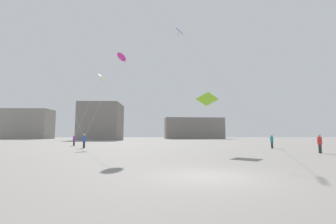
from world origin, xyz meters
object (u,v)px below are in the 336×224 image
at_px(person_in_blue, 84,140).
at_px(building_right_hall, 194,128).
at_px(person_in_teal, 272,141).
at_px(person_in_red, 320,143).
at_px(building_centre_hall, 102,122).
at_px(person_in_purple, 74,140).
at_px(kite_lime_delta, 208,100).
at_px(kite_magenta_diamond, 122,57).
at_px(kite_violet_delta, 181,33).
at_px(building_left_hall, 27,124).
at_px(kite_amber_diamond, 102,77).

height_order(person_in_blue, building_right_hall, building_right_hall).
bearing_deg(person_in_teal, person_in_red, 134.75).
height_order(person_in_teal, building_centre_hall, building_centre_hall).
relative_size(person_in_purple, building_centre_hall, 0.12).
xyz_separation_m(person_in_blue, building_centre_hall, (-8.41, 50.41, 5.27)).
relative_size(person_in_purple, building_right_hall, 0.07).
relative_size(kite_lime_delta, building_centre_hall, 0.75).
xyz_separation_m(kite_lime_delta, building_right_hall, (13.50, 75.71, -0.66)).
bearing_deg(building_centre_hall, kite_magenta_diamond, -76.26).
bearing_deg(kite_violet_delta, building_right_hall, 77.53).
xyz_separation_m(person_in_teal, building_left_hall, (-67.59, 75.20, 5.41)).
bearing_deg(person_in_teal, kite_violet_delta, 29.64).
distance_m(kite_magenta_diamond, building_right_hall, 76.55).
height_order(person_in_red, building_right_hall, building_right_hall).
height_order(person_in_blue, person_in_teal, person_in_blue).
height_order(person_in_teal, kite_lime_delta, kite_lime_delta).
bearing_deg(kite_amber_diamond, building_left_hall, 124.82).
relative_size(person_in_teal, building_centre_hall, 0.12).
relative_size(kite_magenta_diamond, kite_violet_delta, 0.64).
bearing_deg(person_in_teal, kite_magenta_diamond, 48.18).
distance_m(person_in_purple, building_centre_hall, 44.85).
relative_size(kite_violet_delta, building_right_hall, 0.58).
relative_size(person_in_red, person_in_purple, 1.02).
distance_m(person_in_teal, building_left_hall, 101.25).
distance_m(person_in_red, building_right_hall, 78.71).
bearing_deg(kite_magenta_diamond, person_in_teal, 5.83).
xyz_separation_m(person_in_blue, kite_lime_delta, (14.10, -7.37, 4.21)).
bearing_deg(building_centre_hall, kite_violet_delta, -67.68).
distance_m(kite_magenta_diamond, building_left_hall, 91.64).
bearing_deg(person_in_teal, building_right_hall, -51.21).
xyz_separation_m(kite_lime_delta, building_left_hall, (-58.50, 79.84, 1.14)).
xyz_separation_m(person_in_purple, kite_amber_diamond, (3.35, 2.25, 10.43)).
relative_size(kite_amber_diamond, building_right_hall, 0.42).
xyz_separation_m(person_in_red, kite_lime_delta, (-9.40, 2.81, 4.26)).
xyz_separation_m(person_in_teal, kite_amber_diamond, (-23.04, 11.15, 10.42)).
relative_size(person_in_teal, kite_magenta_diamond, 0.18).
relative_size(kite_lime_delta, building_left_hall, 0.51).
height_order(kite_magenta_diamond, building_centre_hall, building_centre_hall).
distance_m(kite_violet_delta, building_right_hall, 71.14).
bearing_deg(person_in_red, building_centre_hall, 170.42).
relative_size(person_in_red, building_left_hall, 0.08).
relative_size(kite_magenta_diamond, building_centre_hall, 0.68).
bearing_deg(building_centre_hall, person_in_blue, -80.53).
bearing_deg(kite_amber_diamond, kite_magenta_diamond, -69.36).
xyz_separation_m(kite_magenta_diamond, building_left_hall, (-49.44, 77.05, -3.98)).
bearing_deg(person_in_blue, person_in_teal, 172.55).
relative_size(person_in_red, kite_lime_delta, 0.16).
distance_m(person_in_red, kite_magenta_diamond, 21.45).
distance_m(person_in_teal, building_centre_hall, 62.05).
bearing_deg(kite_lime_delta, kite_amber_diamond, 131.47).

